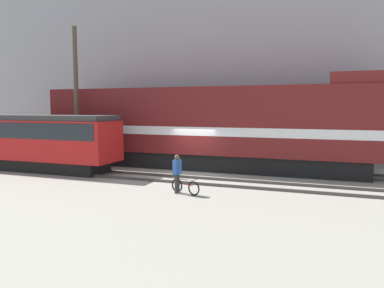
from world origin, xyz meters
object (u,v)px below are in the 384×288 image
object	(u,v)px
person	(177,170)
utility_pole_left	(76,97)
freight_locomotive	(205,127)
bicycle	(185,187)
streetcar	(29,138)

from	to	relation	value
person	utility_pole_left	world-z (taller)	utility_pole_left
freight_locomotive	utility_pole_left	xyz separation A→B (m)	(-7.81, -2.04, 1.78)
freight_locomotive	bicycle	world-z (taller)	freight_locomotive
freight_locomotive	streetcar	world-z (taller)	freight_locomotive
bicycle	utility_pole_left	world-z (taller)	utility_pole_left
person	utility_pole_left	distance (m)	10.52
freight_locomotive	streetcar	size ratio (longest dim) A/B	1.76
freight_locomotive	person	bearing A→B (deg)	-81.61
bicycle	freight_locomotive	bearing A→B (deg)	101.49
streetcar	person	distance (m)	11.12
streetcar	utility_pole_left	xyz separation A→B (m)	(1.97, 2.04, 2.47)
freight_locomotive	bicycle	distance (m)	7.23
freight_locomotive	utility_pole_left	bearing A→B (deg)	-165.34
freight_locomotive	utility_pole_left	size ratio (longest dim) A/B	2.34
streetcar	utility_pole_left	distance (m)	3.76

